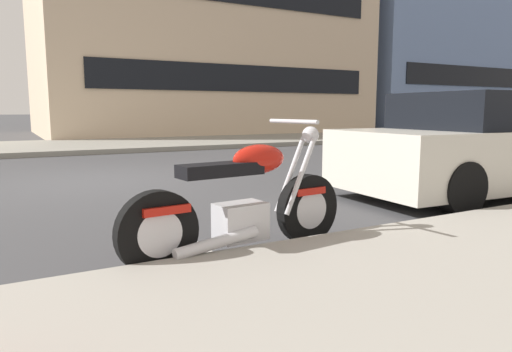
% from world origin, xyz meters
% --- Properties ---
extents(ground_plane, '(260.00, 260.00, 0.00)m').
position_xyz_m(ground_plane, '(0.00, 0.00, 0.00)').
color(ground_plane, '#3D3D3F').
extents(sidewalk_far_curb, '(120.00, 5.00, 0.14)m').
position_xyz_m(sidewalk_far_curb, '(12.00, 7.34, 0.07)').
color(sidewalk_far_curb, gray).
rests_on(sidewalk_far_curb, ground).
extents(parking_stall_stripe, '(0.12, 2.20, 0.01)m').
position_xyz_m(parking_stall_stripe, '(0.00, -4.24, 0.00)').
color(parking_stall_stripe, silver).
rests_on(parking_stall_stripe, ground).
extents(parked_motorcycle, '(2.05, 0.62, 1.11)m').
position_xyz_m(parked_motorcycle, '(0.23, -4.77, 0.42)').
color(parked_motorcycle, black).
rests_on(parked_motorcycle, ground).
extents(parked_car_near_corner, '(4.38, 2.03, 1.41)m').
position_xyz_m(parked_car_near_corner, '(4.55, -3.88, 0.68)').
color(parked_car_near_corner, beige).
rests_on(parked_car_near_corner, ground).
extents(townhouse_far_uphill, '(15.03, 11.11, 11.37)m').
position_xyz_m(townhouse_far_uphill, '(7.65, 15.16, 5.69)').
color(townhouse_far_uphill, beige).
rests_on(townhouse_far_uphill, ground).
extents(townhouse_mid_block, '(12.68, 10.48, 14.01)m').
position_xyz_m(townhouse_mid_block, '(22.47, 14.85, 7.01)').
color(townhouse_mid_block, '#6B84B2').
rests_on(townhouse_mid_block, ground).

